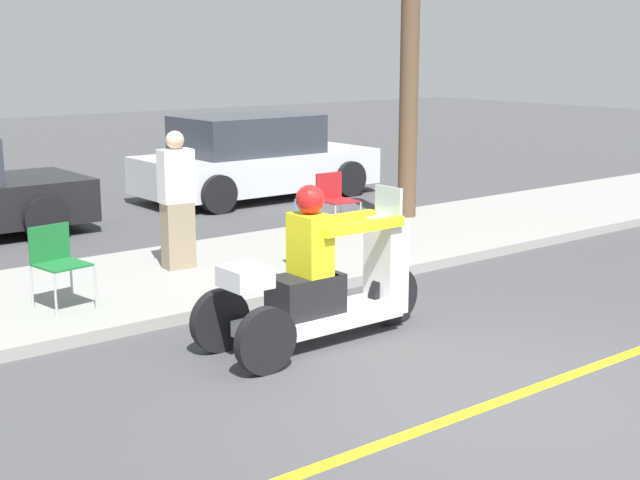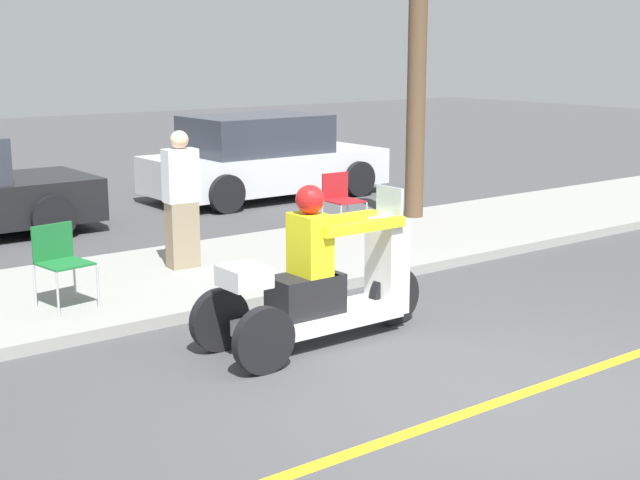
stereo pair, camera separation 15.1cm
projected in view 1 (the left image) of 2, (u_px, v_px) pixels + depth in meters
The scene contains 10 objects.
ground_plane at pixel (508, 398), 6.87m from camera, with size 60.00×60.00×0.00m, color #424244.
lane_stripe at pixel (481, 408), 6.68m from camera, with size 24.00×0.12×0.01m.
sidewalk_strip at pixel (200, 274), 10.39m from camera, with size 28.00×2.80×0.12m.
motorcycle_trike at pixel (321, 287), 8.08m from camera, with size 2.33×0.81×1.47m.
spectator_by_tree at pixel (177, 203), 10.28m from camera, with size 0.40×0.26×1.60m.
spectator_mid_group at pixel (306, 231), 10.23m from camera, with size 0.25×0.17×0.97m.
folding_chair_set_back at pixel (334, 196), 12.38m from camera, with size 0.48×0.48×0.82m.
folding_chair_curbside at pixel (57, 258), 8.75m from camera, with size 0.52×0.52×0.82m.
parked_car_lot_far at pixel (254, 159), 15.84m from camera, with size 4.30×2.00×1.48m.
tree_trunk at pixel (409, 105), 13.28m from camera, with size 0.28×0.28×3.36m.
Camera 1 is at (-5.14, -4.16, 2.66)m, focal length 50.00 mm.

